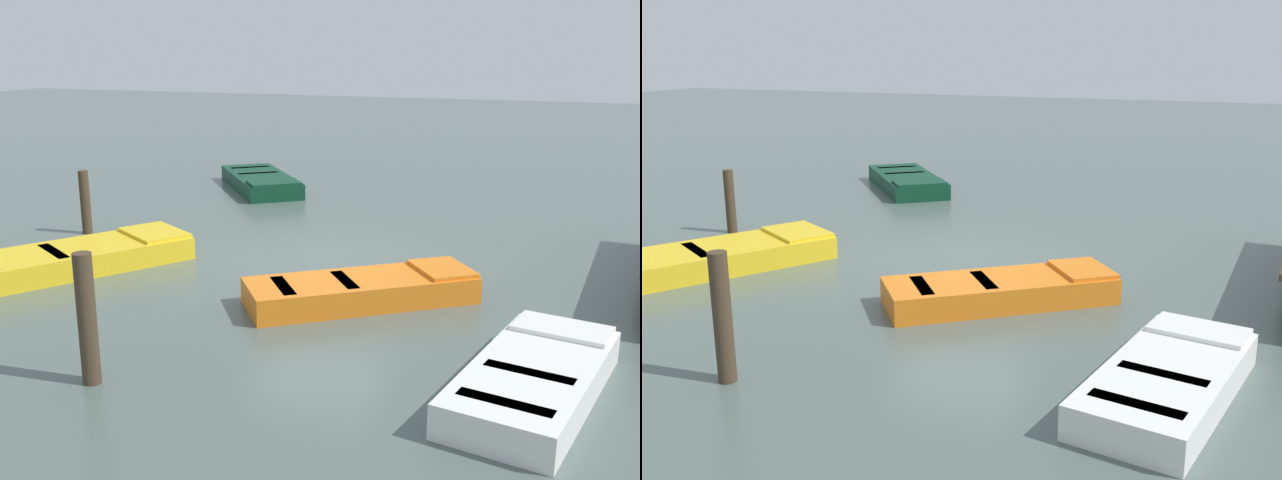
{
  "view_description": "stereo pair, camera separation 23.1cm",
  "coord_description": "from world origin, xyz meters",
  "views": [
    {
      "loc": [
        12.47,
        4.54,
        3.91
      ],
      "look_at": [
        0.0,
        0.0,
        0.35
      ],
      "focal_mm": 41.81,
      "sensor_mm": 36.0,
      "label": 1
    },
    {
      "loc": [
        12.39,
        4.75,
        3.91
      ],
      "look_at": [
        0.0,
        0.0,
        0.35
      ],
      "focal_mm": 41.81,
      "sensor_mm": 36.0,
      "label": 2
    }
  ],
  "objects": [
    {
      "name": "mooring_piling_far_left",
      "position": [
        -0.07,
        -5.22,
        0.66
      ],
      "size": [
        0.2,
        0.2,
        1.33
      ],
      "primitive_type": "cylinder",
      "color": "#423323",
      "rests_on": "ground_plane"
    },
    {
      "name": "rowboat_orange",
      "position": [
        2.06,
        1.45,
        0.22
      ],
      "size": [
        3.04,
        3.51,
        0.46
      ],
      "rotation": [
        0.0,
        0.0,
        2.21
      ],
      "color": "orange",
      "rests_on": "ground_plane"
    },
    {
      "name": "ground_plane",
      "position": [
        0.0,
        0.0,
        0.0
      ],
      "size": [
        80.0,
        80.0,
        0.0
      ],
      "primitive_type": "plane",
      "color": "#4C5B56"
    },
    {
      "name": "rowboat_white",
      "position": [
        4.39,
        4.18,
        0.22
      ],
      "size": [
        3.22,
        1.86,
        0.46
      ],
      "rotation": [
        0.0,
        0.0,
        2.94
      ],
      "color": "silver",
      "rests_on": "ground_plane"
    },
    {
      "name": "rowboat_dark_green",
      "position": [
        -5.7,
        -3.79,
        0.22
      ],
      "size": [
        3.76,
        3.39,
        0.46
      ],
      "rotation": [
        0.0,
        0.0,
        0.67
      ],
      "color": "#0C3823",
      "rests_on": "ground_plane"
    },
    {
      "name": "mooring_piling_far_right",
      "position": [
        5.82,
        -0.75,
        0.8
      ],
      "size": [
        0.22,
        0.22,
        1.59
      ],
      "primitive_type": "cylinder",
      "color": "#423323",
      "rests_on": "ground_plane"
    },
    {
      "name": "rowboat_yellow",
      "position": [
        2.14,
        -3.84,
        0.22
      ],
      "size": [
        4.23,
        3.4,
        0.46
      ],
      "rotation": [
        0.0,
        0.0,
        2.58
      ],
      "color": "gold",
      "rests_on": "ground_plane"
    }
  ]
}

